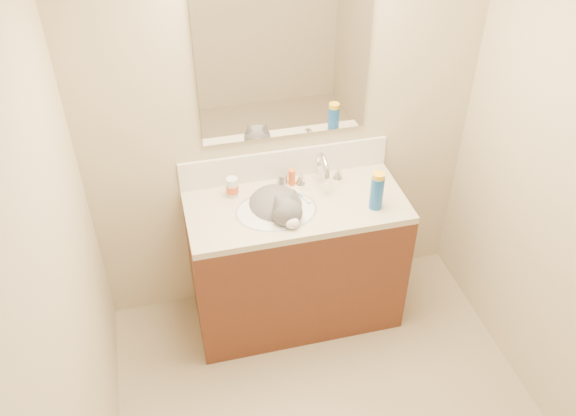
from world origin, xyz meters
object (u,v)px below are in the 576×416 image
vanity_cabinet (296,264)px  silver_jar (282,179)px  faucet (322,172)px  cat (278,210)px  spray_can (377,193)px  amber_bottle (292,177)px  basin (276,220)px  pill_bottle (232,187)px

vanity_cabinet → silver_jar: silver_jar is taller
faucet → cat: faucet is taller
spray_can → cat: bearing=165.8°
faucet → silver_jar: size_ratio=4.32×
silver_jar → spray_can: (0.44, -0.33, 0.06)m
vanity_cabinet → faucet: bearing=37.3°
cat → amber_bottle: cat is taller
faucet → silver_jar: bearing=163.2°
basin → amber_bottle: amber_bottle is taller
faucet → pill_bottle: bearing=177.8°
pill_bottle → silver_jar: (0.29, 0.04, -0.03)m
basin → vanity_cabinet: bearing=14.0°
cat → faucet: bearing=16.7°
cat → spray_can: 0.54m
cat → amber_bottle: bearing=46.7°
silver_jar → faucet: bearing=-16.8°
silver_jar → amber_bottle: bearing=-21.3°
basin → pill_bottle: bearing=137.3°
basin → amber_bottle: bearing=56.5°
amber_bottle → pill_bottle: bearing=-175.9°
basin → pill_bottle: (-0.20, 0.19, 0.13)m
basin → spray_can: (0.52, -0.10, 0.17)m
faucet → spray_can: 0.35m
faucet → cat: (-0.28, -0.14, -0.11)m
vanity_cabinet → pill_bottle: size_ratio=10.43×
cat → spray_can: bearing=-23.7°
amber_bottle → silver_jar: bearing=158.7°
silver_jar → pill_bottle: bearing=-171.4°
faucet → cat: 0.33m
amber_bottle → spray_can: spray_can is taller
basin → spray_can: size_ratio=2.34×
pill_bottle → basin: bearing=-42.7°
basin → faucet: (0.30, 0.17, 0.16)m
pill_bottle → spray_can: bearing=-21.5°
pill_bottle → vanity_cabinet: bearing=-25.9°
basin → pill_bottle: 0.30m
vanity_cabinet → basin: bearing=-166.0°
cat → amber_bottle: (0.12, 0.18, 0.07)m
silver_jar → basin: bearing=-111.0°
basin → cat: cat is taller
faucet → amber_bottle: size_ratio=2.93×
faucet → basin: bearing=-150.9°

